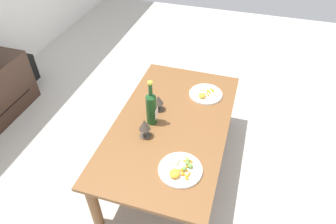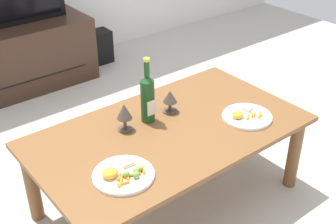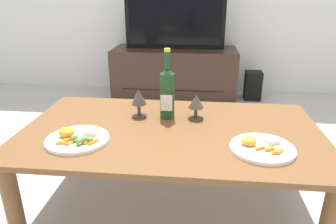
% 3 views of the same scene
% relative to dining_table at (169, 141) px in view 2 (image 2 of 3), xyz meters
% --- Properties ---
extents(ground_plane, '(6.40, 6.40, 0.00)m').
position_rel_dining_table_xyz_m(ground_plane, '(0.00, 0.00, -0.39)').
color(ground_plane, '#B7B2A8').
extents(dining_table, '(1.37, 0.78, 0.46)m').
position_rel_dining_table_xyz_m(dining_table, '(0.00, 0.00, 0.00)').
color(dining_table, brown).
rests_on(dining_table, ground_plane).
extents(tv_stand, '(1.23, 0.50, 0.51)m').
position_rel_dining_table_xyz_m(tv_stand, '(-0.13, 1.79, -0.14)').
color(tv_stand, '#382319').
rests_on(tv_stand, ground_plane).
extents(floor_speaker, '(0.17, 0.17, 0.29)m').
position_rel_dining_table_xyz_m(floor_speaker, '(0.68, 1.82, -0.25)').
color(floor_speaker, black).
rests_on(floor_speaker, ground_plane).
extents(wine_bottle, '(0.07, 0.07, 0.35)m').
position_rel_dining_table_xyz_m(wine_bottle, '(-0.03, 0.13, 0.21)').
color(wine_bottle, '#19471E').
rests_on(wine_bottle, dining_table).
extents(goblet_left, '(0.08, 0.08, 0.15)m').
position_rel_dining_table_xyz_m(goblet_left, '(-0.17, 0.13, 0.17)').
color(goblet_left, '#473D33').
rests_on(goblet_left, dining_table).
extents(goblet_right, '(0.08, 0.08, 0.12)m').
position_rel_dining_table_xyz_m(goblet_right, '(0.11, 0.13, 0.15)').
color(goblet_right, '#473D33').
rests_on(goblet_right, dining_table).
extents(dinner_plate_left, '(0.27, 0.27, 0.05)m').
position_rel_dining_table_xyz_m(dinner_plate_left, '(-0.38, -0.17, 0.08)').
color(dinner_plate_left, white).
rests_on(dinner_plate_left, dining_table).
extents(dinner_plate_right, '(0.26, 0.26, 0.05)m').
position_rel_dining_table_xyz_m(dinner_plate_right, '(0.38, -0.16, 0.08)').
color(dinner_plate_right, white).
rests_on(dinner_plate_right, dining_table).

